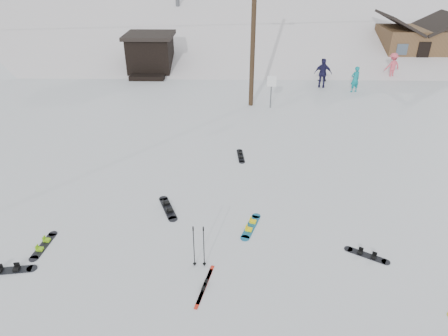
{
  "coord_description": "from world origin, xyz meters",
  "views": [
    {
      "loc": [
        0.86,
        -8.17,
        7.96
      ],
      "look_at": [
        0.63,
        3.78,
        1.4
      ],
      "focal_mm": 32.0,
      "sensor_mm": 36.0,
      "label": 1
    }
  ],
  "objects_px": {
    "cabin": "(413,44)",
    "hero_skis": "(205,286)",
    "utility_pole": "(254,20)",
    "hero_snowboard": "(251,226)"
  },
  "relations": [
    {
      "from": "hero_snowboard",
      "to": "hero_skis",
      "type": "distance_m",
      "value": 2.97
    },
    {
      "from": "hero_skis",
      "to": "hero_snowboard",
      "type": "bearing_deg",
      "value": 76.26
    },
    {
      "from": "hero_snowboard",
      "to": "hero_skis",
      "type": "bearing_deg",
      "value": 172.32
    },
    {
      "from": "utility_pole",
      "to": "hero_skis",
      "type": "relative_size",
      "value": 5.64
    },
    {
      "from": "utility_pole",
      "to": "cabin",
      "type": "xyz_separation_m",
      "value": [
        13.0,
        10.0,
        -3.2
      ]
    },
    {
      "from": "hero_skis",
      "to": "utility_pole",
      "type": "bearing_deg",
      "value": 96.03
    },
    {
      "from": "cabin",
      "to": "hero_snowboard",
      "type": "xyz_separation_m",
      "value": [
        -13.46,
        -21.66,
        -1.45
      ]
    },
    {
      "from": "cabin",
      "to": "hero_skis",
      "type": "height_order",
      "value": "cabin"
    },
    {
      "from": "cabin",
      "to": "hero_skis",
      "type": "xyz_separation_m",
      "value": [
        -14.81,
        -24.3,
        -1.46
      ]
    },
    {
      "from": "cabin",
      "to": "hero_skis",
      "type": "bearing_deg",
      "value": -121.36
    }
  ]
}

